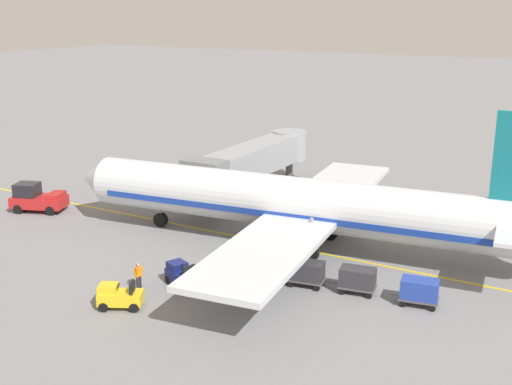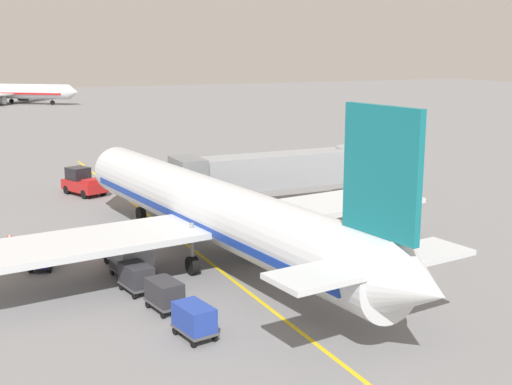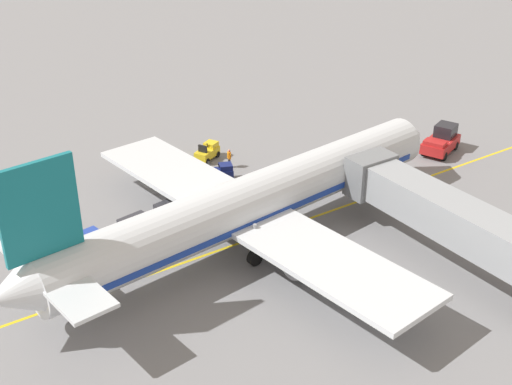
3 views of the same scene
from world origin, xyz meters
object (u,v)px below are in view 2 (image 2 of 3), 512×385
Objects in this scene: baggage_cart_second_in_train at (136,276)px; ground_crew_wing_walker at (11,246)px; parked_airliner at (212,211)px; jet_bridge at (280,170)px; baggage_tug_spare at (122,253)px; distant_taxiing_airliner at (11,91)px; baggage_tug_lead at (44,256)px; baggage_cart_tail_end at (194,318)px; baggage_cart_front at (126,261)px; baggage_cart_third_in_train at (165,293)px; pushback_tractor at (84,183)px.

baggage_cart_second_in_train is 1.76× the size of ground_crew_wing_walker.
jet_bridge is (9.52, 9.25, 0.27)m from parked_airliner.
jet_bridge is 16.92m from baggage_tug_spare.
distant_taxiing_airliner is (12.91, 129.43, 2.07)m from ground_crew_wing_walker.
parked_airliner is 12.55× the size of baggage_cart_second_in_train.
baggage_tug_lead is (-9.71, 3.13, -2.47)m from parked_airliner.
parked_airliner reaches higher than baggage_cart_tail_end.
baggage_cart_third_in_train is (0.43, -5.76, 0.00)m from baggage_cart_front.
distant_taxiing_airliner is (4.94, 111.73, 1.93)m from pushback_tractor.
distant_taxiing_airliner is at bearing 86.95° from baggage_cart_second_in_train.
jet_bridge is at bearing 17.65° from baggage_tug_lead.
baggage_tug_spare is (-14.82, -7.67, -2.75)m from jet_bridge.
baggage_cart_front is 8.28m from ground_crew_wing_walker.
baggage_cart_third_in_train is 0.10× the size of distant_taxiing_airliner.
baggage_cart_third_in_train is at bearing -133.02° from jet_bridge.
pushback_tractor is 1.77× the size of baggage_tug_lead.
ground_crew_wing_walker is at bearing 117.58° from baggage_cart_third_in_train.
pushback_tractor is at bearing 72.31° from baggage_tug_lead.
jet_bridge is at bearing 33.48° from baggage_cart_front.
baggage_tug_spare is at bearing -152.63° from jet_bridge.
distant_taxiing_airliner reaches higher than baggage_cart_second_in_train.
baggage_cart_second_in_train is at bearing 100.58° from baggage_cart_third_in_train.
baggage_tug_spare is (4.40, -1.56, 0.00)m from baggage_tug_lead.
baggage_tug_lead is 10.67m from baggage_cart_third_in_train.
baggage_cart_third_in_train is at bearing -85.70° from baggage_cart_front.
ground_crew_wing_walker reaches higher than baggage_cart_front.
baggage_cart_second_in_train is 6.85m from baggage_cart_tail_end.
distant_taxiing_airliner reaches higher than jet_bridge.
jet_bridge is 18.37m from baggage_cart_front.
pushback_tractor is (-3.40, 22.91, -2.09)m from parked_airliner.
baggage_tug_lead is 7.64m from baggage_cart_second_in_train.
distant_taxiing_airliner is at bearing 84.30° from ground_crew_wing_walker.
baggage_cart_third_in_train is at bearing -128.61° from parked_airliner.
jet_bridge is at bearing -46.60° from pushback_tractor.
distant_taxiing_airliner is at bearing 87.47° from pushback_tractor.
baggage_cart_third_in_train is (0.58, -3.11, 0.00)m from baggage_cart_second_in_train.
parked_airliner is 12.70m from ground_crew_wing_walker.
baggage_cart_second_in_train is at bearing -59.36° from baggage_tug_lead.
baggage_cart_front is 135.63m from distant_taxiing_airliner.
pushback_tractor is 21.42m from baggage_tug_spare.
baggage_tug_lead is 1.00× the size of baggage_tug_spare.
baggage_cart_front is 9.48m from baggage_cart_tail_end.
baggage_cart_front is (-0.36, -2.37, 0.24)m from baggage_tug_spare.
jet_bridge is 24.45m from baggage_cart_tail_end.
baggage_cart_third_in_train is at bearing -79.42° from baggage_cart_second_in_train.
jet_bridge is 5.91× the size of baggage_cart_third_in_train.
pushback_tractor reaches higher than baggage_cart_front.
baggage_cart_second_in_train is (3.89, -6.57, 0.24)m from baggage_tug_lead.
jet_bridge reaches higher than baggage_tug_lead.
parked_airliner is at bearing 63.90° from baggage_cart_tail_end.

